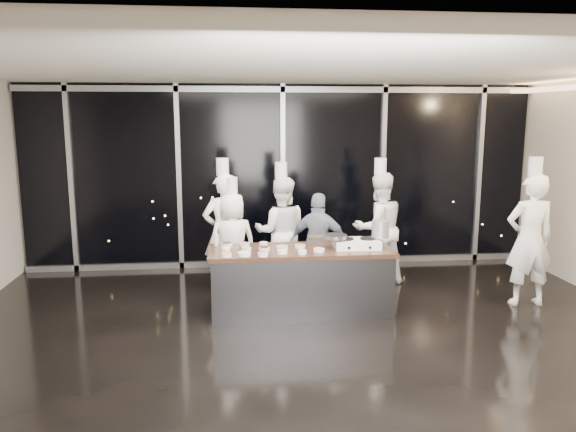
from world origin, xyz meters
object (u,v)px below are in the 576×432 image
Objects in this scene: chef_far_left at (224,231)px; chef_left at (232,242)px; stove at (357,243)px; chef_right at (379,228)px; demo_counter at (301,281)px; guest at (319,244)px; chef_center at (281,231)px; stock_pot at (380,229)px; chef_side at (530,239)px; frying_pan at (335,237)px.

chef_left is (0.12, -0.11, -0.14)m from chef_far_left.
chef_right is (0.66, 1.31, -0.06)m from stove.
guest is (0.38, 0.83, 0.31)m from demo_counter.
chef_right is at bearing 42.04° from demo_counter.
chef_center reaches higher than stove.
chef_far_left is at bearing 6.15° from guest.
stock_pot is at bearing 135.66° from chef_left.
chef_far_left is 0.97× the size of chef_side.
chef_far_left is at bearing 12.96° from chef_center.
frying_pan is 2.79m from chef_side.
demo_counter is 1.16× the size of chef_side.
stove is at bearing 1.41° from chef_side.
guest reaches higher than demo_counter.
chef_side reaches higher than stove.
frying_pan is 0.25× the size of chef_side.
frying_pan is (-0.30, -0.00, 0.10)m from stove.
chef_right is (2.33, 0.23, 0.12)m from chef_left.
chef_left is (-0.92, 1.05, 0.33)m from demo_counter.
chef_center is 1.56m from chef_right.
stock_pot is at bearing 63.64° from chef_right.
chef_center is (0.89, 0.13, -0.05)m from chef_far_left.
chef_center is at bearing 133.14° from stock_pot.
demo_counter is 1.22× the size of chef_right.
frying_pan is at bearing 41.89° from chef_right.
stock_pot is (0.63, 0.01, 0.09)m from frying_pan.
chef_side is (3.24, 0.00, 0.50)m from demo_counter.
demo_counter is at bearing 178.59° from stock_pot.
chef_center reaches higher than guest.
stove is at bearing 129.31° from chef_center.
demo_counter is at bearing 177.36° from frying_pan.
demo_counter is 1.39× the size of chef_left.
chef_right is (1.42, 1.28, 0.45)m from demo_counter.
stove is 1.60m from chef_center.
demo_counter is 1.60× the size of guest.
chef_center reaches higher than stock_pot.
chef_right is (0.34, 1.30, -0.26)m from stock_pot.
chef_side reaches higher than frying_pan.
guest is at bearing 11.36° from chef_right.
chef_far_left reaches higher than chef_left.
chef_far_left is 1.16× the size of chef_left.
chef_right is at bearing 55.89° from frying_pan.
chef_side reaches higher than demo_counter.
chef_right reaches higher than stove.
stock_pot is 0.15× the size of guest.
chef_right is (2.45, 0.12, -0.02)m from chef_far_left.
frying_pan is at bearing 1.38° from chef_side.
chef_center is at bearing 116.58° from frying_pan.
chef_side is at bearing 2.89° from frying_pan.
chef_far_left reaches higher than chef_right.
chef_side is (4.28, -1.15, 0.03)m from chef_far_left.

